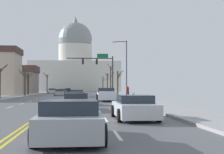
{
  "coord_description": "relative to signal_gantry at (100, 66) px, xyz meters",
  "views": [
    {
      "loc": [
        2.28,
        -40.03,
        1.63
      ],
      "look_at": [
        9.23,
        31.84,
        3.92
      ],
      "focal_mm": 50.86,
      "sensor_mm": 36.0,
      "label": 1
    }
  ],
  "objects": [
    {
      "name": "ground",
      "position": [
        -5.44,
        -13.87,
        -5.22
      ],
      "size": [
        20.0,
        180.0,
        0.2
      ],
      "color": "#505055"
    },
    {
      "name": "signal_gantry",
      "position": [
        0.0,
        0.0,
        0.0
      ],
      "size": [
        7.91,
        0.41,
        7.19
      ],
      "color": "#28282D",
      "rests_on": "ground"
    },
    {
      "name": "street_lamp_right",
      "position": [
        2.51,
        -12.59,
        -0.6
      ],
      "size": [
        1.97,
        0.24,
        7.63
      ],
      "color": "#333338",
      "rests_on": "ground"
    },
    {
      "name": "capitol_building",
      "position": [
        -5.44,
        64.16,
        3.89
      ],
      "size": [
        31.97,
        19.05,
        28.05
      ],
      "color": "beige",
      "rests_on": "ground"
    },
    {
      "name": "sedan_near_00",
      "position": [
        -3.88,
        -4.58,
        -4.67
      ],
      "size": [
        2.16,
        4.25,
        1.19
      ],
      "color": "#9EA3A8",
      "rests_on": "ground"
    },
    {
      "name": "sedan_near_01",
      "position": [
        -3.78,
        -10.89,
        -4.65
      ],
      "size": [
        2.1,
        4.23,
        1.26
      ],
      "color": "#6B6056",
      "rests_on": "ground"
    },
    {
      "name": "pickup_truck_near_02",
      "position": [
        -0.28,
        -17.19,
        -4.54
      ],
      "size": [
        2.38,
        5.7,
        1.53
      ],
      "color": "silver",
      "rests_on": "ground"
    },
    {
      "name": "sedan_near_03",
      "position": [
        -3.58,
        -24.56,
        -4.67
      ],
      "size": [
        2.05,
        4.38,
        1.2
      ],
      "color": "#9EA3A8",
      "rests_on": "ground"
    },
    {
      "name": "sedan_near_04",
      "position": [
        -3.55,
        -31.31,
        -4.68
      ],
      "size": [
        2.06,
        4.54,
        1.21
      ],
      "color": "#6B6056",
      "rests_on": "ground"
    },
    {
      "name": "sedan_near_05",
      "position": [
        -0.48,
        -37.97,
        -4.66
      ],
      "size": [
        2.07,
        4.56,
        1.23
      ],
      "color": "silver",
      "rests_on": "ground"
    },
    {
      "name": "sedan_near_06",
      "position": [
        -3.5,
        -43.95,
        -4.66
      ],
      "size": [
        2.09,
        4.25,
        1.24
      ],
      "color": "#9EA3A8",
      "rests_on": "ground"
    },
    {
      "name": "sedan_oncoming_00",
      "position": [
        -7.44,
        9.87,
        -4.66
      ],
      "size": [
        2.13,
        4.27,
        1.22
      ],
      "color": "#9EA3A8",
      "rests_on": "ground"
    },
    {
      "name": "sedan_oncoming_01",
      "position": [
        -7.3,
        18.79,
        -4.67
      ],
      "size": [
        2.11,
        4.24,
        1.22
      ],
      "color": "#6B6056",
      "rests_on": "ground"
    },
    {
      "name": "sedan_oncoming_02",
      "position": [
        -10.86,
        30.76,
        -4.65
      ],
      "size": [
        2.07,
        4.27,
        1.26
      ],
      "color": "silver",
      "rests_on": "ground"
    },
    {
      "name": "sedan_oncoming_03",
      "position": [
        -7.16,
        41.05,
        -4.64
      ],
      "size": [
        2.0,
        4.29,
        1.27
      ],
      "color": "black",
      "rests_on": "ground"
    },
    {
      "name": "flank_building_01",
      "position": [
        -21.04,
        27.1,
        -1.75
      ],
      "size": [
        14.0,
        8.09,
        6.87
      ],
      "color": "slate",
      "rests_on": "ground"
    },
    {
      "name": "bare_tree_00",
      "position": [
        3.22,
        14.95,
        -1.77
      ],
      "size": [
        1.83,
        2.14,
        6.54
      ],
      "color": "#423328",
      "rests_on": "ground"
    },
    {
      "name": "bare_tree_01",
      "position": [
        -13.39,
        4.7,
        -2.4
      ],
      "size": [
        1.7,
        1.59,
        5.56
      ],
      "color": "#4C3D2D",
      "rests_on": "ground"
    },
    {
      "name": "bare_tree_02",
      "position": [
        3.43,
        26.44,
        -2.39
      ],
      "size": [
        2.0,
        2.1,
        5.17
      ],
      "color": "#4C3D2D",
      "rests_on": "ground"
    },
    {
      "name": "bare_tree_03",
      "position": [
        -13.29,
        40.96,
        -2.26
      ],
      "size": [
        1.59,
        2.1,
        5.84
      ],
      "color": "#423328",
      "rests_on": "ground"
    },
    {
      "name": "bare_tree_04",
      "position": [
        3.6,
        4.48,
        -2.64
      ],
      "size": [
        1.43,
        1.61,
        4.68
      ],
      "color": "#4C3D2D",
      "rests_on": "ground"
    },
    {
      "name": "bare_tree_05",
      "position": [
        -14.11,
        12.81,
        -2.67
      ],
      "size": [
        2.53,
        1.78,
        5.17
      ],
      "color": "#423328",
      "rests_on": "ground"
    },
    {
      "name": "bare_tree_06",
      "position": [
        3.31,
        41.05,
        -2.65
      ],
      "size": [
        1.62,
        1.94,
        4.71
      ],
      "color": "#4C3D2D",
      "rests_on": "ground"
    },
    {
      "name": "pedestrian_00",
      "position": [
        2.51,
        -15.29,
        -4.16
      ],
      "size": [
        0.35,
        0.34,
        1.69
      ],
      "color": "black",
      "rests_on": "ground"
    },
    {
      "name": "bicycle_parked",
      "position": [
        3.11,
        -16.01,
        -4.75
      ],
      "size": [
        0.12,
        1.77,
        0.85
      ],
      "color": "black",
      "rests_on": "ground"
    }
  ]
}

